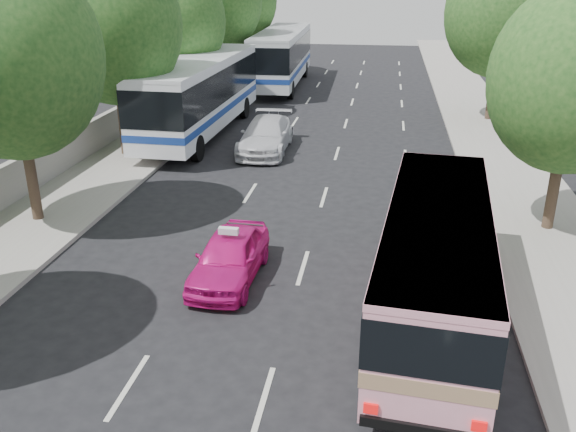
% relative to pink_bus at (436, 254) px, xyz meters
% --- Properties ---
extents(ground, '(120.00, 120.00, 0.00)m').
position_rel_pink_bus_xyz_m(ground, '(-4.50, -1.59, -1.85)').
color(ground, black).
rests_on(ground, ground).
extents(sidewalk_left, '(4.00, 90.00, 0.15)m').
position_rel_pink_bus_xyz_m(sidewalk_left, '(-13.00, 18.41, -1.78)').
color(sidewalk_left, '#9E998E').
rests_on(sidewalk_left, ground).
extents(sidewalk_right, '(4.00, 90.00, 0.12)m').
position_rel_pink_bus_xyz_m(sidewalk_right, '(4.00, 18.41, -1.79)').
color(sidewalk_right, '#9E998E').
rests_on(sidewalk_right, ground).
extents(low_wall, '(0.30, 90.00, 1.50)m').
position_rel_pink_bus_xyz_m(low_wall, '(-14.80, 18.41, -0.95)').
color(low_wall, '#9E998E').
rests_on(low_wall, sidewalk_left).
extents(tree_left_b, '(5.70, 5.70, 8.88)m').
position_rel_pink_bus_xyz_m(tree_left_b, '(-12.92, 4.35, 3.97)').
color(tree_left_b, '#38281E').
rests_on(tree_left_b, ground).
extents(tree_left_c, '(6.00, 6.00, 9.35)m').
position_rel_pink_bus_xyz_m(tree_left_c, '(-13.12, 12.35, 4.27)').
color(tree_left_c, '#38281E').
rests_on(tree_left_c, ground).
extents(tree_left_d, '(5.52, 5.52, 8.60)m').
position_rel_pink_bus_xyz_m(tree_left_d, '(-13.02, 20.35, 3.78)').
color(tree_left_d, '#38281E').
rests_on(tree_left_d, ground).
extents(tree_right_far, '(6.00, 6.00, 9.35)m').
position_rel_pink_bus_xyz_m(tree_right_far, '(4.58, 22.35, 4.27)').
color(tree_right_far, '#38281E').
rests_on(tree_right_far, ground).
extents(pink_bus, '(3.19, 9.49, 2.97)m').
position_rel_pink_bus_xyz_m(pink_bus, '(0.00, 0.00, 0.00)').
color(pink_bus, pink).
rests_on(pink_bus, ground).
extents(pink_taxi, '(1.76, 4.12, 1.39)m').
position_rel_pink_bus_xyz_m(pink_taxi, '(-5.44, 1.41, -1.16)').
color(pink_taxi, '#D11279').
rests_on(pink_taxi, ground).
extents(white_pickup, '(2.28, 5.39, 1.55)m').
position_rel_pink_bus_xyz_m(white_pickup, '(-6.90, 14.27, -1.07)').
color(white_pickup, silver).
rests_on(white_pickup, ground).
extents(tour_coach_front, '(3.12, 13.15, 3.92)m').
position_rel_pink_bus_xyz_m(tour_coach_front, '(-10.80, 16.79, 0.51)').
color(tour_coach_front, white).
rests_on(tour_coach_front, ground).
extents(tour_coach_rear, '(3.20, 13.33, 3.97)m').
position_rel_pink_bus_xyz_m(tour_coach_rear, '(-9.00, 31.35, 0.54)').
color(tour_coach_rear, silver).
rests_on(tour_coach_rear, ground).
extents(taxi_roof_sign, '(0.56, 0.20, 0.18)m').
position_rel_pink_bus_xyz_m(taxi_roof_sign, '(-5.44, 1.41, -0.37)').
color(taxi_roof_sign, silver).
rests_on(taxi_roof_sign, pink_taxi).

